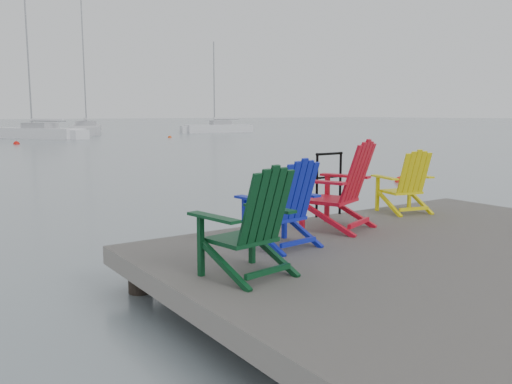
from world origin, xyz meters
TOP-DOWN VIEW (x-y plane):
  - ground at (0.00, 0.00)m, footprint 400.00×400.00m
  - dock at (0.00, 0.00)m, footprint 6.00×5.00m
  - handrail at (0.25, 2.45)m, footprint 0.48×0.04m
  - chair_green at (-2.28, 0.65)m, footprint 0.87×0.81m
  - chair_blue at (-1.38, 1.34)m, footprint 0.82×0.77m
  - chair_red at (-0.24, 1.67)m, footprint 1.06×1.02m
  - chair_yellow at (1.33, 1.98)m, footprint 0.83×0.79m
  - sailboat_near at (4.97, 41.83)m, footprint 6.10×8.08m
  - sailboat_mid at (11.28, 49.61)m, footprint 5.79×10.32m
  - sailboat_far at (23.22, 44.84)m, footprint 6.76×2.72m
  - buoy_a at (7.16, 7.08)m, footprint 0.34×0.34m
  - buoy_c at (14.04, 36.82)m, footprint 0.32×0.32m
  - buoy_d at (1.95, 33.75)m, footprint 0.40×0.40m

SIDE VIEW (x-z plane):
  - ground at x=0.00m, z-range 0.00..0.00m
  - buoy_a at x=7.16m, z-range -0.17..0.17m
  - buoy_c at x=14.04m, z-range -0.16..0.16m
  - buoy_d at x=1.95m, z-range -0.20..0.20m
  - dock at x=0.00m, z-range -0.35..1.05m
  - sailboat_mid at x=11.28m, z-range -6.46..7.17m
  - sailboat_near at x=4.97m, z-range -5.31..6.02m
  - sailboat_far at x=23.22m, z-range -4.30..5.01m
  - chair_yellow at x=1.33m, z-range 0.50..1.41m
  - chair_blue at x=-1.38m, z-range 0.50..1.46m
  - chair_green at x=-2.28m, z-range 0.50..1.49m
  - handrail at x=0.25m, z-range 0.59..1.49m
  - chair_red at x=-0.24m, z-range 0.50..1.60m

